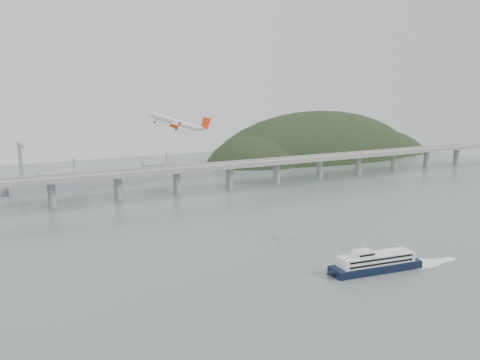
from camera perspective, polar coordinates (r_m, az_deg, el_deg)
ground at (r=250.77m, az=6.22°, el=-10.08°), size 900.00×900.00×0.00m
bridge at (r=420.01m, az=-9.80°, el=0.56°), size 800.00×22.00×23.90m
headland at (r=680.58m, az=9.70°, el=1.04°), size 365.00×155.00×156.00m
ferry at (r=256.45m, az=14.99°, el=-8.97°), size 77.16×20.61×14.58m
airliner at (r=290.78m, az=-6.99°, el=6.40°), size 33.55×31.84×13.57m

